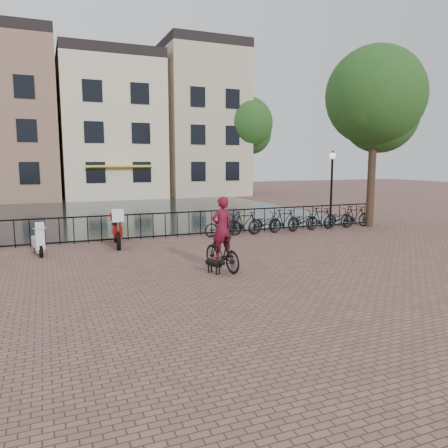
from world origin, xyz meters
name	(u,v)px	position (x,y,z in m)	size (l,w,h in m)	color
ground	(271,290)	(0.00, 0.00, 0.00)	(100.00, 100.00, 0.00)	brown
canal_water	(134,212)	(0.00, 17.30, 0.00)	(20.00, 20.00, 0.00)	black
railing	(177,225)	(0.00, 8.00, 0.50)	(20.00, 0.05, 1.02)	black
canal_house_left	(5,118)	(-7.50, 30.00, 6.40)	(7.50, 9.00, 12.80)	#8B6651
canal_house_mid	(109,127)	(0.50, 30.00, 5.90)	(8.00, 9.50, 11.80)	beige
canal_house_right	(198,122)	(8.50, 30.00, 6.65)	(7.00, 9.00, 13.30)	tan
tree_near_right	(375,96)	(9.20, 7.30, 5.97)	(4.48, 4.48, 8.24)	black
tree_far_right	(246,124)	(12.00, 27.00, 6.35)	(4.76, 4.76, 8.76)	black
lamp_post	(332,176)	(7.20, 7.60, 2.38)	(0.30, 0.30, 3.45)	black
cyclist	(222,238)	(-0.38, 2.23, 0.93)	(0.85, 1.85, 2.45)	black
dog	(214,265)	(-0.73, 1.96, 0.24)	(0.48, 0.74, 0.48)	black
motorcycle	(117,226)	(-2.57, 6.98, 0.74)	(0.68, 2.11, 1.48)	maroon
scooter	(37,237)	(-5.23, 6.46, 0.59)	(0.57, 1.31, 1.18)	white
parked_bike_0	(224,225)	(1.80, 7.40, 0.45)	(0.60, 1.72, 0.90)	black
parked_bike_1	(245,223)	(2.75, 7.40, 0.50)	(0.47, 1.66, 1.00)	black
parked_bike_2	(265,223)	(3.70, 7.40, 0.45)	(0.60, 1.72, 0.90)	black
parked_bike_3	(284,221)	(4.65, 7.40, 0.50)	(0.47, 1.66, 1.00)	black
parked_bike_4	(303,221)	(5.60, 7.40, 0.45)	(0.60, 1.72, 0.90)	black
parked_bike_5	(321,218)	(6.55, 7.40, 0.50)	(0.47, 1.66, 1.00)	black
parked_bike_6	(338,218)	(7.50, 7.40, 0.45)	(0.60, 1.72, 0.90)	black
parked_bike_7	(355,216)	(8.45, 7.40, 0.50)	(0.47, 1.66, 1.00)	black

